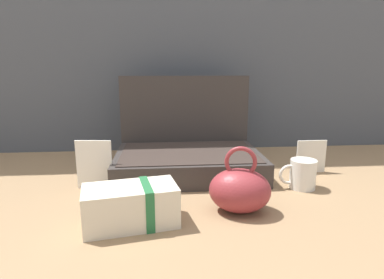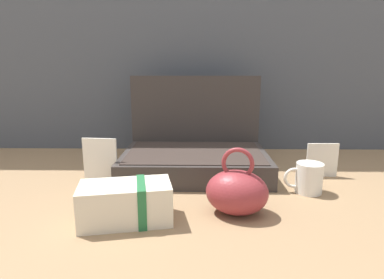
% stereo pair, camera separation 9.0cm
% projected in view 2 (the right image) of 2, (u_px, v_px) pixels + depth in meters
% --- Properties ---
extents(ground_plane, '(6.00, 6.00, 0.00)m').
position_uv_depth(ground_plane, '(190.00, 196.00, 0.96)').
color(ground_plane, '#8C6D4C').
extents(open_suitcase, '(0.50, 0.36, 0.33)m').
position_uv_depth(open_suitcase, '(195.00, 152.00, 1.18)').
color(open_suitcase, '#332D2B').
rests_on(open_suitcase, ground_plane).
extents(teal_pouch_handbag, '(0.19, 0.16, 0.18)m').
position_uv_depth(teal_pouch_handbag, '(237.00, 191.00, 0.83)').
color(teal_pouch_handbag, maroon).
rests_on(teal_pouch_handbag, ground_plane).
extents(cream_toiletry_bag, '(0.24, 0.15, 0.10)m').
position_uv_depth(cream_toiletry_bag, '(127.00, 203.00, 0.80)').
color(cream_toiletry_bag, beige).
rests_on(cream_toiletry_bag, ground_plane).
extents(coffee_mug, '(0.12, 0.08, 0.09)m').
position_uv_depth(coffee_mug, '(308.00, 178.00, 0.98)').
color(coffee_mug, silver).
rests_on(coffee_mug, ground_plane).
extents(info_card_left, '(0.11, 0.02, 0.15)m').
position_uv_depth(info_card_left, '(100.00, 162.00, 1.03)').
color(info_card_left, white).
rests_on(info_card_left, ground_plane).
extents(poster_card_right, '(0.11, 0.01, 0.12)m').
position_uv_depth(poster_card_right, '(322.00, 160.00, 1.11)').
color(poster_card_right, silver).
rests_on(poster_card_right, ground_plane).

